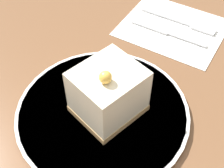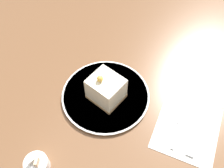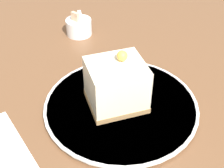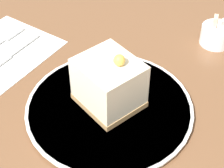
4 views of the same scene
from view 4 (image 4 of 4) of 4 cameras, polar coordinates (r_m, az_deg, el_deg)
ground_plane at (r=0.63m, az=0.07°, el=-4.70°), size 4.00×4.00×0.00m
plate at (r=0.63m, az=-0.40°, el=-3.65°), size 0.28×0.28×0.01m
cake_slice at (r=0.61m, az=-0.46°, el=0.09°), size 0.12×0.11×0.10m
napkin at (r=0.78m, az=-16.62°, el=4.59°), size 0.18×0.21×0.00m
knife at (r=0.76m, az=-16.23°, el=3.54°), size 0.01×0.17×0.00m
sugar_bowl at (r=0.80m, az=15.60°, el=7.27°), size 0.06×0.06×0.06m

